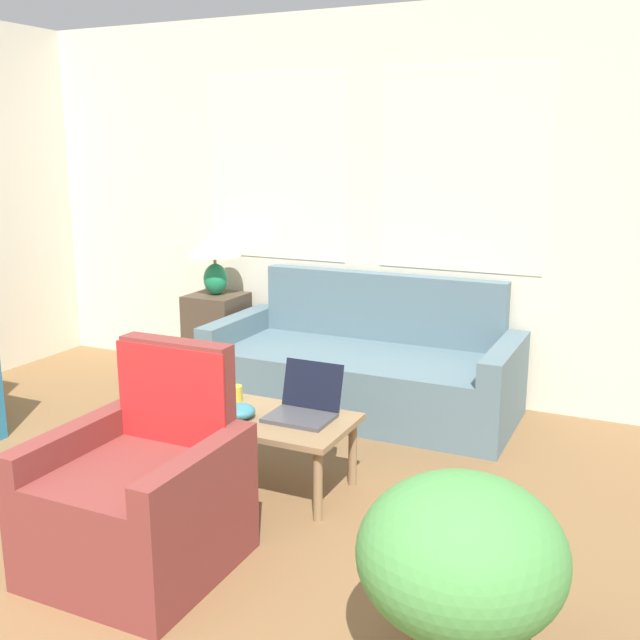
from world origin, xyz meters
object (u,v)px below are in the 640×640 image
cup_navy (209,406)px  cup_yellow (235,394)px  armchair (144,500)px  coffee_table (268,426)px  potted_plant (461,560)px  laptop (304,405)px  couch (365,371)px  table_lamp (215,250)px  snack_bowl (239,411)px

cup_navy → cup_yellow: cup_navy is taller
armchair → coffee_table: size_ratio=1.05×
cup_navy → potted_plant: 1.73m
coffee_table → laptop: size_ratio=2.67×
couch → laptop: bearing=-82.4°
cup_navy → cup_yellow: 0.26m
armchair → potted_plant: (1.36, -0.13, 0.14)m
coffee_table → potted_plant: potted_plant is taller
table_lamp → laptop: table_lamp is taller
couch → cup_yellow: 1.22m
laptop → potted_plant: potted_plant is taller
couch → coffee_table: size_ratio=2.32×
table_lamp → snack_bowl: bearing=-53.9°
armchair → cup_yellow: (-0.15, 0.97, 0.14)m
coffee_table → cup_navy: 0.31m
coffee_table → snack_bowl: size_ratio=5.19×
table_lamp → laptop: bearing=-44.3°
coffee_table → cup_navy: size_ratio=8.04×
cup_navy → table_lamp: bearing=121.6°
armchair → cup_navy: armchair is taller
coffee_table → table_lamp: bearing=130.3°
coffee_table → snack_bowl: (-0.12, -0.07, 0.08)m
cup_yellow → coffee_table: bearing=-26.3°
table_lamp → laptop: size_ratio=1.48×
laptop → snack_bowl: 0.33m
laptop → armchair: bearing=-106.9°
armchair → laptop: (0.28, 0.93, 0.16)m
armchair → cup_navy: bearing=101.9°
couch → cup_yellow: (-0.27, -1.18, 0.17)m
cup_yellow → couch: bearing=77.0°
armchair → cup_yellow: size_ratio=10.66×
coffee_table → cup_yellow: 0.32m
coffee_table → cup_yellow: bearing=153.7°
couch → cup_navy: bearing=-100.7°
laptop → cup_yellow: (-0.44, 0.04, -0.02)m
couch → laptop: (0.16, -1.23, 0.18)m
cup_navy → snack_bowl: (0.15, 0.05, -0.02)m
laptop → snack_bowl: (-0.29, -0.16, -0.02)m
snack_bowl → cup_yellow: bearing=125.7°
armchair → laptop: armchair is taller
cup_yellow → laptop: bearing=-5.9°
couch → cup_yellow: bearing=-103.0°
armchair → cup_navy: 0.75m
coffee_table → snack_bowl: bearing=-148.4°
couch → armchair: armchair is taller
armchair → snack_bowl: armchair is taller
potted_plant → couch: bearing=118.6°
cup_navy → coffee_table: bearing=24.3°
table_lamp → snack_bowl: table_lamp is taller
armchair → cup_yellow: bearing=99.0°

